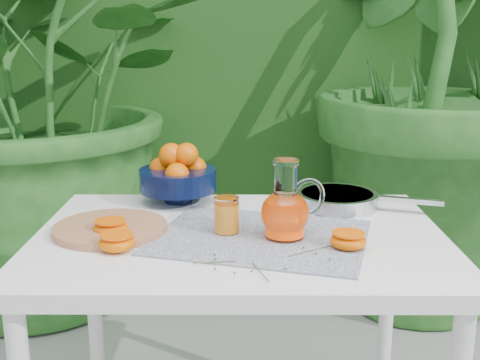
{
  "coord_description": "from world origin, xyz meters",
  "views": [
    {
      "loc": [
        -0.02,
        -1.46,
        1.24
      ],
      "look_at": [
        -0.02,
        -0.04,
        0.88
      ],
      "focal_mm": 45.0,
      "sensor_mm": 36.0,
      "label": 1
    }
  ],
  "objects_px": {
    "white_table": "(240,265)",
    "fruit_bowl": "(178,175)",
    "cutting_board": "(110,228)",
    "juice_pitcher": "(286,211)",
    "saute_pan": "(338,199)"
  },
  "relations": [
    {
      "from": "cutting_board",
      "to": "saute_pan",
      "type": "relative_size",
      "value": 0.67
    },
    {
      "from": "white_table",
      "to": "saute_pan",
      "type": "bearing_deg",
      "value": 39.07
    },
    {
      "from": "fruit_bowl",
      "to": "juice_pitcher",
      "type": "height_order",
      "value": "juice_pitcher"
    },
    {
      "from": "cutting_board",
      "to": "saute_pan",
      "type": "bearing_deg",
      "value": 19.72
    },
    {
      "from": "cutting_board",
      "to": "fruit_bowl",
      "type": "relative_size",
      "value": 1.19
    },
    {
      "from": "white_table",
      "to": "saute_pan",
      "type": "relative_size",
      "value": 2.39
    },
    {
      "from": "cutting_board",
      "to": "juice_pitcher",
      "type": "xyz_separation_m",
      "value": [
        0.43,
        -0.05,
        0.06
      ]
    },
    {
      "from": "cutting_board",
      "to": "juice_pitcher",
      "type": "relative_size",
      "value": 1.47
    },
    {
      "from": "cutting_board",
      "to": "saute_pan",
      "type": "height_order",
      "value": "saute_pan"
    },
    {
      "from": "white_table",
      "to": "juice_pitcher",
      "type": "xyz_separation_m",
      "value": [
        0.11,
        -0.04,
        0.15
      ]
    },
    {
      "from": "fruit_bowl",
      "to": "saute_pan",
      "type": "height_order",
      "value": "fruit_bowl"
    },
    {
      "from": "white_table",
      "to": "fruit_bowl",
      "type": "height_order",
      "value": "fruit_bowl"
    },
    {
      "from": "cutting_board",
      "to": "fruit_bowl",
      "type": "xyz_separation_m",
      "value": [
        0.14,
        0.27,
        0.07
      ]
    },
    {
      "from": "juice_pitcher",
      "to": "saute_pan",
      "type": "xyz_separation_m",
      "value": [
        0.17,
        0.26,
        -0.05
      ]
    },
    {
      "from": "white_table",
      "to": "fruit_bowl",
      "type": "distance_m",
      "value": 0.37
    }
  ]
}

